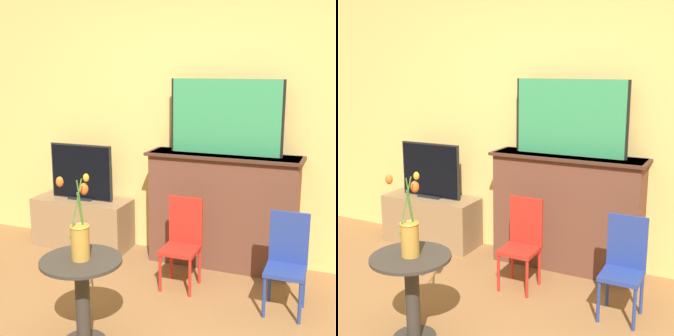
% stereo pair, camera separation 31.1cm
% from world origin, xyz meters
% --- Properties ---
extents(wall_back, '(8.00, 0.06, 2.70)m').
position_xyz_m(wall_back, '(0.00, 2.13, 1.35)').
color(wall_back, '#E0BC66').
rests_on(wall_back, ground).
extents(fireplace_mantel, '(1.33, 0.35, 1.00)m').
position_xyz_m(fireplace_mantel, '(0.23, 1.94, 0.51)').
color(fireplace_mantel, brown).
rests_on(fireplace_mantel, ground).
extents(painting, '(0.96, 0.03, 0.63)m').
position_xyz_m(painting, '(0.23, 1.95, 1.31)').
color(painting, black).
rests_on(painting, fireplace_mantel).
extents(tv_stand, '(0.95, 0.37, 0.47)m').
position_xyz_m(tv_stand, '(-1.15, 1.89, 0.24)').
color(tv_stand, olive).
rests_on(tv_stand, ground).
extents(tv_monitor, '(0.64, 0.12, 0.53)m').
position_xyz_m(tv_monitor, '(-1.15, 1.90, 0.73)').
color(tv_monitor, black).
rests_on(tv_monitor, tv_stand).
extents(chair_red, '(0.28, 0.28, 0.71)m').
position_xyz_m(chair_red, '(0.04, 1.45, 0.39)').
color(chair_red, red).
rests_on(chair_red, ground).
extents(chair_blue, '(0.28, 0.28, 0.71)m').
position_xyz_m(chair_blue, '(0.86, 1.36, 0.39)').
color(chair_blue, navy).
rests_on(chair_blue, ground).
extents(side_table, '(0.50, 0.50, 0.57)m').
position_xyz_m(side_table, '(-0.26, 0.44, 0.37)').
color(side_table, '#332D28').
rests_on(side_table, ground).
extents(vase_tulips, '(0.15, 0.21, 0.53)m').
position_xyz_m(vase_tulips, '(-0.27, 0.45, 0.73)').
color(vase_tulips, '#B78433').
rests_on(vase_tulips, side_table).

